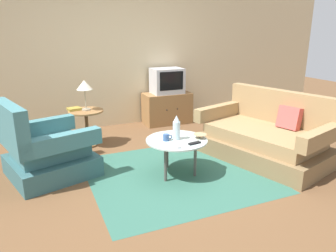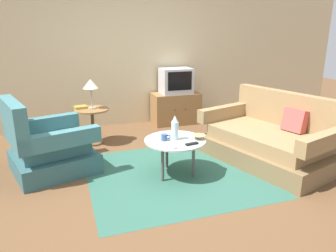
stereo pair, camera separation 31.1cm
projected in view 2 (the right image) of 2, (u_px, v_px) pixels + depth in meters
The scene contains 16 objects.
ground_plane at pixel (167, 173), 3.96m from camera, with size 16.00×16.00×0.00m, color brown.
back_wall at pixel (125, 50), 5.72m from camera, with size 9.00×0.12×2.70m, color #CCB78E.
area_rug at pixel (175, 174), 3.94m from camera, with size 2.08×1.96×0.00m, color #2D5B4C.
armchair at pixel (47, 148), 3.93m from camera, with size 1.15×1.11×0.95m.
couch at pixel (270, 140), 4.29m from camera, with size 1.44×1.92×0.89m.
coffee_table at pixel (175, 143), 3.82m from camera, with size 0.74×0.74×0.45m.
side_table at pixel (92, 119), 4.88m from camera, with size 0.52×0.52×0.56m.
tv_stand at pixel (176, 108), 6.00m from camera, with size 0.87×0.48×0.57m.
television at pixel (176, 81), 5.84m from camera, with size 0.56×0.41×0.46m.
table_lamp at pixel (91, 85), 4.75m from camera, with size 0.23×0.23×0.45m.
vase at pixel (175, 128), 3.77m from camera, with size 0.09×0.09×0.30m.
mug at pixel (165, 137), 3.77m from camera, with size 0.12×0.07×0.08m.
bowl at pixel (199, 137), 3.83m from camera, with size 0.16×0.16×0.05m.
tv_remote_dark at pixel (192, 144), 3.64m from camera, with size 0.16×0.07×0.02m.
tv_remote_silver at pixel (174, 145), 3.59m from camera, with size 0.07×0.18×0.02m.
book at pixel (81, 107), 4.87m from camera, with size 0.21×0.20×0.03m.
Camera 2 is at (-1.14, -3.43, 1.72)m, focal length 34.21 mm.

